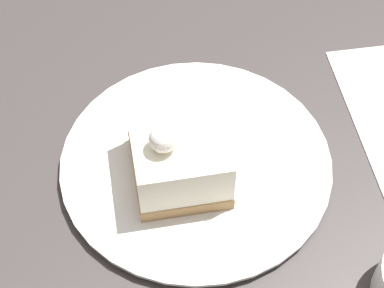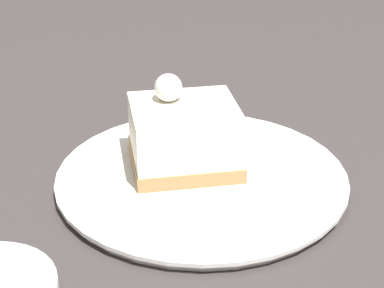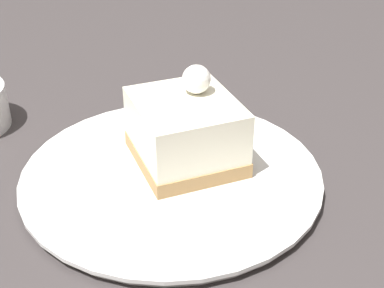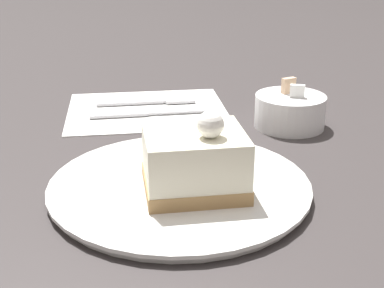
{
  "view_description": "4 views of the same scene",
  "coord_description": "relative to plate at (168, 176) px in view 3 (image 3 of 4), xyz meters",
  "views": [
    {
      "loc": [
        0.08,
        0.4,
        0.55
      ],
      "look_at": [
        0.01,
        0.03,
        0.05
      ],
      "focal_mm": 60.0,
      "sensor_mm": 36.0,
      "label": 1
    },
    {
      "loc": [
        -0.52,
        0.13,
        0.32
      ],
      "look_at": [
        0.01,
        0.03,
        0.04
      ],
      "focal_mm": 60.0,
      "sensor_mm": 36.0,
      "label": 2
    },
    {
      "loc": [
        -0.14,
        -0.37,
        0.29
      ],
      "look_at": [
        0.01,
        0.01,
        0.05
      ],
      "focal_mm": 50.0,
      "sensor_mm": 36.0,
      "label": 3
    },
    {
      "loc": [
        0.51,
        -0.05,
        0.26
      ],
      "look_at": [
        -0.01,
        0.04,
        0.05
      ],
      "focal_mm": 50.0,
      "sensor_mm": 36.0,
      "label": 4
    }
  ],
  "objects": [
    {
      "name": "ground_plane",
      "position": [
        0.0,
        -0.02,
        -0.01
      ],
      "size": [
        4.0,
        4.0,
        0.0
      ],
      "primitive_type": "plane",
      "color": "#383333"
    },
    {
      "name": "plate",
      "position": [
        0.0,
        0.0,
        0.0
      ],
      "size": [
        0.28,
        0.28,
        0.01
      ],
      "color": "silver",
      "rests_on": "ground_plane"
    },
    {
      "name": "cake_slice",
      "position": [
        0.02,
        0.01,
        0.04
      ],
      "size": [
        0.09,
        0.1,
        0.09
      ],
      "rotation": [
        0.0,
        0.0,
        -0.01
      ],
      "color": "#AD8451",
      "rests_on": "plate"
    }
  ]
}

